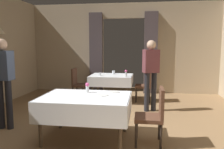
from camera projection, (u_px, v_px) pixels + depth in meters
name	position (u px, v px, depth m)	size (l,w,h in m)	color
ground	(100.00, 143.00, 3.64)	(10.08, 10.08, 0.00)	olive
wall_back	(123.00, 48.00, 7.55)	(6.40, 0.27, 3.00)	tan
dining_table_mid	(86.00, 102.00, 3.74)	(1.49, 1.07, 0.75)	#4C3D2D
dining_table_far	(112.00, 78.00, 6.40)	(1.20, 0.96, 0.75)	#4C3D2D
chair_mid_right	(154.00, 113.00, 3.55)	(0.44, 0.44, 0.93)	black
chair_far_right	(146.00, 83.00, 6.35)	(0.44, 0.44, 0.93)	black
chair_far_left	(78.00, 82.00, 6.52)	(0.44, 0.44, 0.93)	black
flower_vase_mid	(87.00, 87.00, 4.00)	(0.07, 0.07, 0.18)	silver
plate_mid_b	(114.00, 92.00, 4.04)	(0.20, 0.20, 0.01)	white
plate_mid_c	(102.00, 95.00, 3.79)	(0.23, 0.23, 0.01)	white
flower_vase_far	(126.00, 73.00, 6.00)	(0.07, 0.07, 0.19)	silver
glass_far_b	(114.00, 72.00, 6.58)	(0.08, 0.08, 0.11)	silver
glass_far_c	(100.00, 74.00, 6.27)	(0.07, 0.07, 0.09)	silver
person_waiter_by_doorway	(3.00, 76.00, 4.17)	(0.37, 0.24, 1.72)	black
person_diner_standing_aside	(151.00, 69.00, 5.32)	(0.41, 0.33, 1.72)	black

